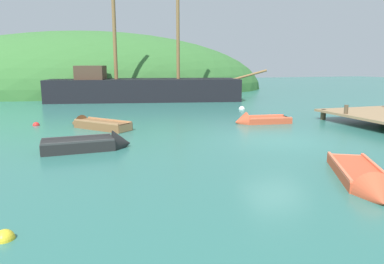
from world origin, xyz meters
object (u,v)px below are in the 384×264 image
rowboat_center (92,146)px  buoy_white (242,109)px  sailing_ship (143,93)px  rowboat_near_dock (364,181)px  rowboat_outer_right (258,121)px  rowboat_outer_left (95,125)px  buoy_red (36,125)px  buoy_yellow (4,239)px

rowboat_center → buoy_white: (10.29, 8.91, -0.14)m
sailing_ship → rowboat_near_dock: size_ratio=4.97×
rowboat_outer_right → rowboat_outer_left: size_ratio=0.91×
buoy_red → buoy_white: bearing=12.2°
sailing_ship → rowboat_outer_left: 13.14m
sailing_ship → buoy_white: size_ratio=43.74×
buoy_yellow → rowboat_near_dock: bearing=2.8°
buoy_red → rowboat_center: bearing=-68.3°
sailing_ship → rowboat_center: (-4.93, -16.79, -0.53)m
rowboat_center → buoy_white: rowboat_center is taller
sailing_ship → buoy_red: size_ratio=53.33×
buoy_yellow → buoy_white: bearing=51.9°
rowboat_center → rowboat_outer_left: bearing=83.0°
rowboat_outer_left → rowboat_near_dock: bearing=169.6°
sailing_ship → rowboat_near_dock: (1.57, -22.87, -0.58)m
rowboat_outer_right → buoy_red: size_ratio=8.79×
rowboat_center → rowboat_outer_left: 4.50m
rowboat_outer_right → buoy_yellow: (-10.32, -9.83, -0.09)m
sailing_ship → rowboat_near_dock: bearing=-74.2°
rowboat_near_dock → buoy_yellow: rowboat_near_dock is taller
sailing_ship → rowboat_center: size_ratio=5.81×
buoy_red → rowboat_near_dock: bearing=-53.8°
buoy_red → buoy_white: buoy_white is taller
rowboat_center → buoy_red: (-2.45, 6.16, -0.14)m
buoy_red → rowboat_outer_left: bearing=-30.8°
rowboat_near_dock → buoy_yellow: (-8.28, -0.40, -0.08)m
rowboat_center → buoy_white: bearing=38.3°
rowboat_outer_left → rowboat_center: bearing=135.0°
sailing_ship → buoy_white: sailing_ship is taller
buoy_yellow → rowboat_center: bearing=74.6°
rowboat_center → buoy_red: 6.63m
sailing_ship → buoy_red: 12.96m
sailing_ship → rowboat_outer_left: size_ratio=5.49×
rowboat_outer_right → buoy_red: 11.34m
rowboat_near_dock → buoy_yellow: bearing=-58.8°
rowboat_outer_right → buoy_white: size_ratio=7.21×
rowboat_outer_right → rowboat_outer_left: rowboat_outer_right is taller
sailing_ship → rowboat_outer_right: size_ratio=6.07×
rowboat_outer_right → buoy_red: bearing=-6.9°
sailing_ship → buoy_yellow: bearing=-94.2°
sailing_ship → buoy_yellow: 24.23m
buoy_yellow → rowboat_outer_right: bearing=43.6°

